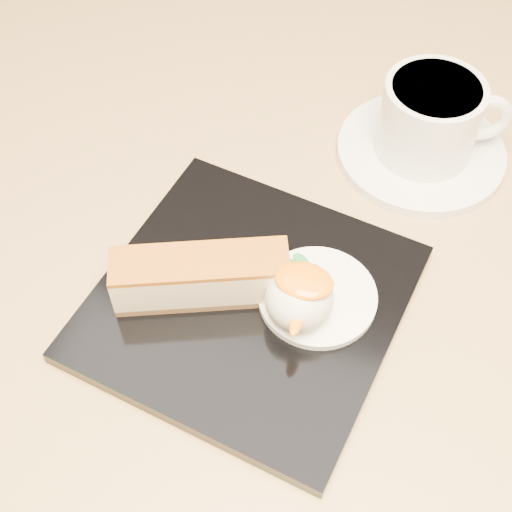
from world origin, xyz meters
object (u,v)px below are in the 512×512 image
(cheesecake, at_px, (201,277))
(saucer, at_px, (421,152))
(dessert_plate, at_px, (248,302))
(coffee_cup, at_px, (432,118))
(table, at_px, (229,316))
(ice_cream_scoop, at_px, (299,298))

(cheesecake, xyz_separation_m, saucer, (0.14, 0.20, -0.03))
(cheesecake, bearing_deg, dessert_plate, -13.18)
(dessert_plate, height_order, saucer, dessert_plate)
(coffee_cup, bearing_deg, table, -158.62)
(dessert_plate, bearing_deg, cheesecake, -171.87)
(table, bearing_deg, ice_cream_scoop, -43.69)
(dessert_plate, bearing_deg, ice_cream_scoop, -7.13)
(dessert_plate, distance_m, saucer, 0.22)
(dessert_plate, xyz_separation_m, cheesecake, (-0.04, -0.01, 0.03))
(cheesecake, xyz_separation_m, coffee_cup, (0.14, 0.21, 0.01))
(coffee_cup, bearing_deg, cheesecake, -142.01)
(table, relative_size, coffee_cup, 7.15)
(dessert_plate, bearing_deg, coffee_cup, 62.92)
(table, height_order, dessert_plate, dessert_plate)
(dessert_plate, height_order, ice_cream_scoop, ice_cream_scoop)
(table, distance_m, coffee_cup, 0.28)
(cheesecake, height_order, saucer, cheesecake)
(dessert_plate, distance_m, coffee_cup, 0.23)
(ice_cream_scoop, bearing_deg, saucer, 73.57)
(cheesecake, bearing_deg, table, 76.44)
(table, bearing_deg, coffee_cup, 39.59)
(table, height_order, coffee_cup, coffee_cup)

